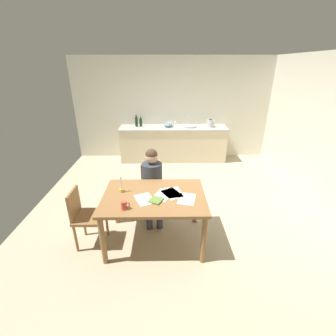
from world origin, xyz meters
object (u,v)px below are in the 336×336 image
(bottle_oil, at_px, (136,122))
(stovetop_kettle, at_px, (211,123))
(wine_glass_back_left, at_px, (168,122))
(chair_at_table, at_px, (152,188))
(sink_unit, at_px, (189,126))
(coffee_mug, at_px, (124,205))
(wine_glass_near_sink, at_px, (175,122))
(mixing_bowl, at_px, (168,125))
(person_seated, at_px, (152,181))
(chair_side_empty, at_px, (85,215))
(wine_glass_by_kettle, at_px, (171,122))
(dining_table, at_px, (154,202))
(book_magazine, at_px, (156,200))
(candlestick, at_px, (122,188))
(bottle_vinegar, at_px, (141,122))

(bottle_oil, height_order, stovetop_kettle, bottle_oil)
(wine_glass_back_left, bearing_deg, chair_at_table, -96.75)
(sink_unit, xyz_separation_m, bottle_oil, (-1.37, 0.08, 0.10))
(coffee_mug, xyz_separation_m, wine_glass_near_sink, (0.78, 3.68, 0.20))
(sink_unit, relative_size, wine_glass_near_sink, 2.34)
(chair_at_table, height_order, sink_unit, sink_unit)
(sink_unit, relative_size, wine_glass_back_left, 2.34)
(mixing_bowl, bearing_deg, stovetop_kettle, -1.17)
(person_seated, distance_m, bottle_oil, 2.79)
(coffee_mug, relative_size, mixing_bowl, 0.49)
(chair_side_empty, xyz_separation_m, stovetop_kettle, (2.29, 3.26, 0.52))
(bottle_oil, bearing_deg, stovetop_kettle, -2.55)
(wine_glass_by_kettle, bearing_deg, wine_glass_back_left, 180.00)
(wine_glass_by_kettle, bearing_deg, person_seated, -97.65)
(dining_table, height_order, mixing_bowl, mixing_bowl)
(mixing_bowl, bearing_deg, bottle_oil, 175.61)
(stovetop_kettle, bearing_deg, chair_at_table, -119.41)
(book_magazine, bearing_deg, bottle_oil, 126.69)
(dining_table, bearing_deg, mixing_bowl, 85.78)
(candlestick, xyz_separation_m, stovetop_kettle, (1.79, 3.10, 0.18))
(wine_glass_near_sink, bearing_deg, mixing_bowl, -146.35)
(bottle_oil, bearing_deg, sink_unit, -3.39)
(dining_table, bearing_deg, stovetop_kettle, 67.43)
(wine_glass_near_sink, bearing_deg, chair_at_table, -100.64)
(candlestick, distance_m, stovetop_kettle, 3.59)
(book_magazine, xyz_separation_m, wine_glass_back_left, (0.22, 3.50, 0.24))
(chair_at_table, xyz_separation_m, person_seated, (0.01, -0.15, 0.20))
(book_magazine, distance_m, bottle_vinegar, 3.48)
(wine_glass_back_left, bearing_deg, dining_table, -94.21)
(bottle_oil, distance_m, wine_glass_back_left, 0.83)
(dining_table, height_order, chair_side_empty, chair_side_empty)
(bottle_vinegar, height_order, wine_glass_by_kettle, bottle_vinegar)
(book_magazine, bearing_deg, sink_unit, 103.82)
(dining_table, height_order, sink_unit, sink_unit)
(chair_at_table, bearing_deg, coffee_mug, -105.29)
(sink_unit, relative_size, wine_glass_by_kettle, 2.34)
(dining_table, bearing_deg, book_magazine, -77.54)
(wine_glass_by_kettle, relative_size, wine_glass_back_left, 1.00)
(mixing_bowl, bearing_deg, book_magazine, -93.54)
(person_seated, height_order, wine_glass_back_left, person_seated)
(chair_side_empty, distance_m, stovetop_kettle, 4.02)
(chair_side_empty, relative_size, book_magazine, 5.15)
(person_seated, relative_size, bottle_vinegar, 4.66)
(dining_table, xyz_separation_m, person_seated, (-0.05, 0.58, 0.02))
(wine_glass_back_left, bearing_deg, candlestick, -102.12)
(person_seated, distance_m, candlestick, 0.64)
(chair_side_empty, relative_size, sink_unit, 2.39)
(bottle_vinegar, bearing_deg, mixing_bowl, -5.26)
(book_magazine, bearing_deg, dining_table, 129.01)
(person_seated, relative_size, mixing_bowl, 5.24)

